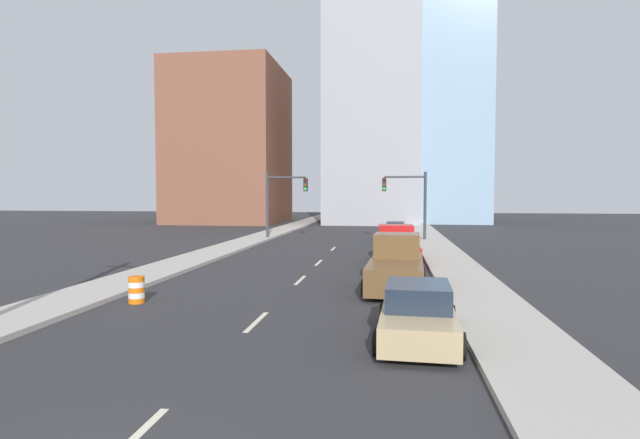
# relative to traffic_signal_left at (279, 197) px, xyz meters

# --- Properties ---
(sidewalk_left) EXTENTS (2.70, 89.49, 0.18)m
(sidewalk_left) POSITION_rel_traffic_signal_left_xyz_m (-1.92, 8.41, -3.56)
(sidewalk_left) COLOR #ADA89E
(sidewalk_left) RESTS_ON ground
(sidewalk_right) EXTENTS (2.70, 89.49, 0.18)m
(sidewalk_right) POSITION_rel_traffic_signal_left_xyz_m (12.68, 8.41, -3.56)
(sidewalk_right) COLOR #ADA89E
(sidewalk_right) RESTS_ON ground
(lane_stripe_at_9m) EXTENTS (0.16, 2.40, 0.01)m
(lane_stripe_at_9m) POSITION_rel_traffic_signal_left_xyz_m (5.38, -26.95, -3.64)
(lane_stripe_at_9m) COLOR beige
(lane_stripe_at_9m) RESTS_ON ground
(lane_stripe_at_17m) EXTENTS (0.16, 2.40, 0.01)m
(lane_stripe_at_17m) POSITION_rel_traffic_signal_left_xyz_m (5.38, -19.57, -3.64)
(lane_stripe_at_17m) COLOR beige
(lane_stripe_at_17m) RESTS_ON ground
(lane_stripe_at_23m) EXTENTS (0.16, 2.40, 0.01)m
(lane_stripe_at_23m) POSITION_rel_traffic_signal_left_xyz_m (5.38, -13.81, -3.64)
(lane_stripe_at_23m) COLOR beige
(lane_stripe_at_23m) RESTS_ON ground
(lane_stripe_at_30m) EXTENTS (0.16, 2.40, 0.01)m
(lane_stripe_at_30m) POSITION_rel_traffic_signal_left_xyz_m (5.38, -6.59, -3.64)
(lane_stripe_at_30m) COLOR beige
(lane_stripe_at_30m) RESTS_ON ground
(building_brick_left) EXTENTS (14.00, 16.00, 21.02)m
(building_brick_left) POSITION_rel_traffic_signal_left_xyz_m (-12.41, 24.89, 6.87)
(building_brick_left) COLOR brown
(building_brick_left) RESTS_ON ground
(building_office_center) EXTENTS (12.00, 20.00, 29.56)m
(building_office_center) POSITION_rel_traffic_signal_left_xyz_m (6.91, 28.89, 11.13)
(building_office_center) COLOR #99999E
(building_office_center) RESTS_ON ground
(building_glass_right) EXTENTS (13.00, 20.00, 30.26)m
(building_glass_right) POSITION_rel_traffic_signal_left_xyz_m (15.60, 32.89, 11.49)
(building_glass_right) COLOR #8CADC6
(building_glass_right) RESTS_ON ground
(traffic_signal_left) EXTENTS (3.61, 0.35, 5.67)m
(traffic_signal_left) POSITION_rel_traffic_signal_left_xyz_m (0.00, 0.00, 0.00)
(traffic_signal_left) COLOR #38383D
(traffic_signal_left) RESTS_ON ground
(traffic_signal_right) EXTENTS (3.61, 0.35, 5.67)m
(traffic_signal_right) POSITION_rel_traffic_signal_left_xyz_m (11.13, 0.00, 0.00)
(traffic_signal_right) COLOR #38383D
(traffic_signal_right) RESTS_ON ground
(traffic_barrel) EXTENTS (0.56, 0.56, 0.95)m
(traffic_barrel) POSITION_rel_traffic_signal_left_xyz_m (0.46, -25.00, -3.17)
(traffic_barrel) COLOR orange
(traffic_barrel) RESTS_ON ground
(sedan_tan) EXTENTS (2.29, 4.75, 1.51)m
(sedan_tan) POSITION_rel_traffic_signal_left_xyz_m (10.11, -28.15, -2.96)
(sedan_tan) COLOR tan
(sedan_tan) RESTS_ON ground
(pickup_truck_brown) EXTENTS (2.59, 5.85, 2.21)m
(pickup_truck_brown) POSITION_rel_traffic_signal_left_xyz_m (9.62, -21.00, -2.75)
(pickup_truck_brown) COLOR brown
(pickup_truck_brown) RESTS_ON ground
(pickup_truck_red) EXTENTS (2.65, 6.41, 2.10)m
(pickup_truck_red) POSITION_rel_traffic_signal_left_xyz_m (9.72, -13.20, -2.80)
(pickup_truck_red) COLOR red
(pickup_truck_red) RESTS_ON ground
(sedan_yellow) EXTENTS (2.28, 4.78, 1.41)m
(sedan_yellow) POSITION_rel_traffic_signal_left_xyz_m (10.06, -6.54, -2.99)
(sedan_yellow) COLOR gold
(sedan_yellow) RESTS_ON ground
(sedan_white) EXTENTS (2.12, 4.32, 1.41)m
(sedan_white) POSITION_rel_traffic_signal_left_xyz_m (9.49, -0.91, -3.00)
(sedan_white) COLOR silver
(sedan_white) RESTS_ON ground
(sedan_gray) EXTENTS (2.18, 4.82, 1.35)m
(sedan_gray) POSITION_rel_traffic_signal_left_xyz_m (9.84, 4.25, -3.03)
(sedan_gray) COLOR slate
(sedan_gray) RESTS_ON ground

